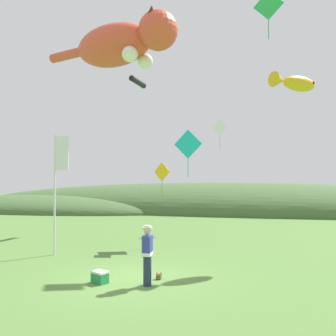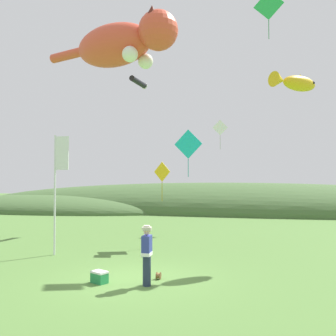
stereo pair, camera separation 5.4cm
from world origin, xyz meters
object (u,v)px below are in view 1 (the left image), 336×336
Objects in this scene: kite_tube_streamer at (138,82)px; kite_spool at (159,276)px; kite_giant_cat at (122,44)px; kite_diamond_white at (220,128)px; picnic_cooler at (100,277)px; kite_fish_windsock at (295,83)px; kite_diamond_teal at (188,144)px; festival_attendant at (147,253)px; kite_diamond_green at (268,6)px; festival_banner_pole at (58,176)px; kite_diamond_gold at (162,172)px.

kite_spool is at bearing -67.94° from kite_tube_streamer.
kite_giant_cat reaches higher than kite_diamond_white.
picnic_cooler is 0.07× the size of kite_giant_cat.
kite_diamond_teal is at bearing 157.72° from kite_fish_windsock.
kite_diamond_teal is (4.30, -4.80, -4.63)m from kite_tube_streamer.
picnic_cooler is at bearing -177.22° from festival_attendant.
kite_diamond_white is (-2.96, 5.90, -4.84)m from kite_diamond_green.
kite_giant_cat reaches higher than festival_attendant.
kite_spool is (0.13, 0.80, -0.84)m from festival_attendant.
kite_spool is 6.51m from festival_banner_pole.
kite_diamond_gold is (3.76, 2.67, 0.20)m from festival_banner_pole.
kite_diamond_green reaches higher than kite_diamond_teal.
kite_diamond_teal is at bearing 172.61° from kite_diamond_green.
kite_giant_cat is 3.39× the size of kite_diamond_teal.
picnic_cooler is 14.71m from kite_diamond_white.
kite_diamond_green is 0.97× the size of kite_diamond_teal.
kite_diamond_green reaches higher than kite_fish_windsock.
festival_attendant is 8.14× the size of kite_spool.
kite_diamond_green is at bearing 13.79° from kite_diamond_gold.
picnic_cooler is 0.31× the size of kite_diamond_white.
kite_fish_windsock is at bearing 47.35° from kite_spool.
kite_spool is at bearing -132.65° from kite_fish_windsock.
kite_spool is 0.12× the size of kite_diamond_white.
kite_tube_streamer reaches higher than festival_banner_pole.
kite_diamond_white reaches higher than kite_diamond_gold.
festival_banner_pole is at bearing 135.60° from picnic_cooler.
festival_banner_pole is at bearing -119.96° from kite_diamond_white.
kite_diamond_green reaches higher than kite_diamond_white.
kite_spool is 0.10× the size of kite_fish_windsock.
kite_fish_windsock is (9.59, 2.34, 3.90)m from festival_banner_pole.
kite_diamond_gold is at bearing -166.21° from kite_diamond_green.
kite_spool is at bearing -75.65° from kite_diamond_gold.
kite_giant_cat reaches higher than picnic_cooler.
kite_diamond_gold is (-5.83, 0.33, -3.70)m from kite_fish_windsock.
kite_diamond_teal is (-0.97, -5.39, -1.51)m from kite_diamond_white.
kite_fish_windsock is 4.46m from kite_diamond_green.
kite_diamond_green reaches higher than kite_giant_cat.
kite_diamond_white is 0.79× the size of kite_diamond_teal.
festival_attendant is at bearing -33.94° from festival_banner_pole.
kite_giant_cat is at bearing -124.94° from kite_diamond_white.
picnic_cooler is 10.91m from kite_fish_windsock.
kite_spool is 13.30m from kite_diamond_green.
kite_diamond_white is at bearing 60.04° from festival_banner_pole.
kite_giant_cat is at bearing 116.89° from festival_attendant.
kite_diamond_teal reaches higher than kite_diamond_gold.
kite_diamond_green reaches higher than kite_diamond_gold.
kite_giant_cat reaches higher than kite_diamond_gold.
kite_diamond_white reaches higher than kite_diamond_teal.
festival_attendant is at bearing -99.28° from kite_spool.
kite_diamond_white is at bearing 6.33° from kite_tube_streamer.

